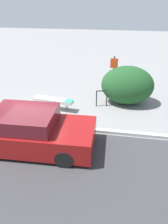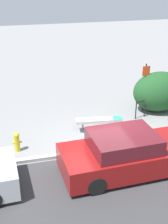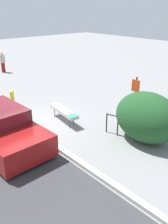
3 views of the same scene
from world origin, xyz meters
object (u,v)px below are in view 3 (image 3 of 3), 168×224
Objects in this scene: sign_post at (135,100)px; fire_hydrant at (12,97)px; bench at (64,111)px; bike_rack at (112,122)px; pedestrian at (2,61)px.

sign_post is 6.54m from fire_hydrant.
bike_rack is at bearing 26.58° from bench.
bike_rack is at bearing 77.35° from pedestrian.
bike_rack is 1.08× the size of fire_hydrant.
bench is 3.17m from sign_post.
bike_rack reaches higher than bench.
sign_post is (0.47, 0.72, 0.88)m from bike_rack.
sign_post is 1.46× the size of pedestrian.
pedestrian is (-10.30, 1.88, 0.36)m from bench.
bench is 3.50m from fire_hydrant.
sign_post is (2.66, 1.47, 0.90)m from bench.
sign_post is at bearing 20.20° from fire_hydrant.
sign_post is at bearing 56.89° from bike_rack.
bench is 10.47m from pedestrian.
bike_rack is 5.80m from fire_hydrant.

